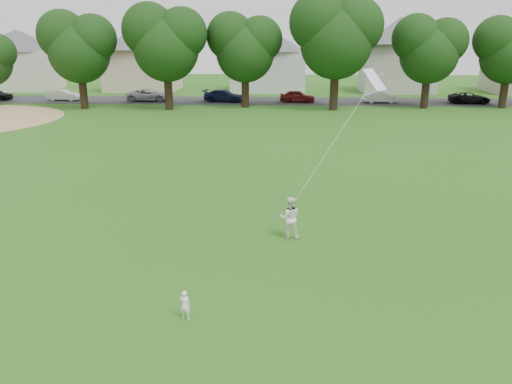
{
  "coord_description": "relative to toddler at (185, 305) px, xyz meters",
  "views": [
    {
      "loc": [
        1.93,
        -12.43,
        6.88
      ],
      "look_at": [
        1.15,
        2.0,
        2.3
      ],
      "focal_mm": 35.0,
      "sensor_mm": 36.0,
      "label": 1
    }
  ],
  "objects": [
    {
      "name": "tree_row",
      "position": [
        4.1,
        37.73,
        5.84
      ],
      "size": [
        82.11,
        8.92,
        10.94
      ],
      "color": "black",
      "rests_on": "ground"
    },
    {
      "name": "kite",
      "position": [
        4.18,
        6.55,
        2.81
      ],
      "size": [
        2.05,
        1.69,
        5.64
      ],
      "color": "white",
      "rests_on": "ground"
    },
    {
      "name": "older_boy",
      "position": [
        2.67,
        5.45,
        0.36
      ],
      "size": [
        0.76,
        0.61,
        1.51
      ],
      "primitive_type": "imported",
      "rotation": [
        0.0,
        0.0,
        3.19
      ],
      "color": "white",
      "rests_on": "ground"
    },
    {
      "name": "ground",
      "position": [
        0.45,
        1.47,
        -0.4
      ],
      "size": [
        160.0,
        160.0,
        0.0
      ],
      "primitive_type": "plane",
      "color": "#265A14",
      "rests_on": "ground"
    },
    {
      "name": "house_row",
      "position": [
        2.13,
        53.47,
        4.46
      ],
      "size": [
        76.72,
        13.12,
        10.55
      ],
      "color": "silver",
      "rests_on": "ground"
    },
    {
      "name": "street",
      "position": [
        0.45,
        43.47,
        -0.39
      ],
      "size": [
        90.0,
        7.0,
        0.01
      ],
      "primitive_type": "cube",
      "color": "#2D2D30",
      "rests_on": "ground"
    },
    {
      "name": "parked_cars",
      "position": [
        -0.03,
        42.47,
        0.22
      ],
      "size": [
        61.97,
        2.34,
        1.28
      ],
      "color": "black",
      "rests_on": "ground"
    },
    {
      "name": "toddler",
      "position": [
        0.0,
        0.0,
        0.0
      ],
      "size": [
        0.33,
        0.26,
        0.79
      ],
      "primitive_type": "imported",
      "rotation": [
        0.0,
        0.0,
        2.89
      ],
      "color": "white",
      "rests_on": "ground"
    }
  ]
}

